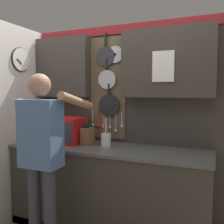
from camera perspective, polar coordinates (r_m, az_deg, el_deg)
The scene contains 7 objects.
base_cabinet_counter at distance 2.93m, azimuth -1.04°, elevation -17.10°, with size 2.22×0.68×0.93m.
back_wall_unit at distance 3.00m, azimuth 1.53°, elevation 3.47°, with size 2.79×0.22×2.34m.
side_wall at distance 3.10m, azimuth -23.47°, elevation -2.49°, with size 0.07×1.60×2.34m.
microwave at distance 3.09m, azimuth -11.08°, elevation -4.03°, with size 0.50×0.35×0.31m.
knife_block at distance 2.93m, azimuth -5.67°, elevation -5.47°, with size 0.13×0.16×0.28m.
utensil_crock at distance 2.83m, azimuth -1.37°, elevation -5.99°, with size 0.11×0.11×0.34m.
person at distance 2.46m, azimuth -15.77°, elevation -7.77°, with size 0.54×0.67×1.71m.
Camera 1 is at (1.11, -2.49, 1.54)m, focal length 40.00 mm.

